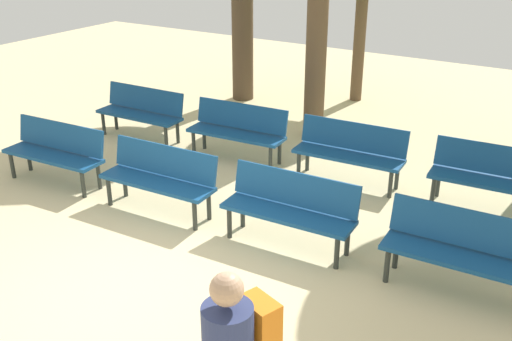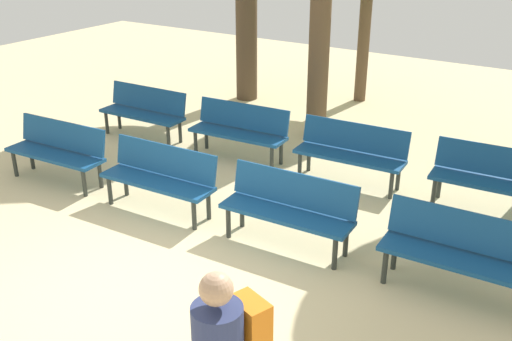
{
  "view_description": "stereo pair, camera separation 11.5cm",
  "coord_description": "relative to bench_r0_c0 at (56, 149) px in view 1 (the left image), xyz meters",
  "views": [
    {
      "loc": [
        3.72,
        -3.8,
        3.68
      ],
      "look_at": [
        0.0,
        2.23,
        0.55
      ],
      "focal_mm": 41.42,
      "sensor_mm": 36.0,
      "label": 1
    },
    {
      "loc": [
        3.81,
        -3.74,
        3.68
      ],
      "look_at": [
        0.0,
        2.23,
        0.55
      ],
      "focal_mm": 41.42,
      "sensor_mm": 36.0,
      "label": 2
    }
  ],
  "objects": [
    {
      "name": "bench_r1_c0",
      "position": [
        -0.19,
        2.05,
        0.0
      ],
      "size": [
        1.61,
        0.53,
        0.87
      ],
      "rotation": [
        0.0,
        0.0,
        0.03
      ],
      "color": "navy",
      "rests_on": "ground_plane"
    },
    {
      "name": "bench_r1_c2",
      "position": [
        3.64,
        2.24,
        0.0
      ],
      "size": [
        1.62,
        0.57,
        0.87
      ],
      "rotation": [
        0.0,
        0.0,
        0.05
      ],
      "color": "navy",
      "rests_on": "ground_plane"
    },
    {
      "name": "bench_r0_c1",
      "position": [
        1.88,
        0.09,
        0.0
      ],
      "size": [
        1.62,
        0.55,
        0.87
      ],
      "rotation": [
        0.0,
        0.0,
        0.04
      ],
      "color": "navy",
      "rests_on": "ground_plane"
    },
    {
      "name": "bench_r1_c3",
      "position": [
        5.61,
        2.4,
        0.0
      ],
      "size": [
        1.63,
        0.58,
        0.87
      ],
      "rotation": [
        0.0,
        0.0,
        0.06
      ],
      "color": "navy",
      "rests_on": "ground_plane"
    },
    {
      "name": "bench_r0_c3",
      "position": [
        5.72,
        0.32,
        0.0
      ],
      "size": [
        1.62,
        0.54,
        0.87
      ],
      "rotation": [
        0.0,
        0.0,
        0.04
      ],
      "color": "navy",
      "rests_on": "ground_plane"
    },
    {
      "name": "bench_r0_c2",
      "position": [
        3.75,
        0.22,
        0.0
      ],
      "size": [
        1.62,
        0.55,
        0.87
      ],
      "rotation": [
        0.0,
        0.0,
        0.04
      ],
      "color": "navy",
      "rests_on": "ground_plane"
    },
    {
      "name": "tree_1",
      "position": [
        2.32,
        3.72,
        0.92
      ],
      "size": [
        0.36,
        0.36,
        2.85
      ],
      "color": "brown",
      "rests_on": "ground_plane"
    },
    {
      "name": "bench_r0_c0",
      "position": [
        0.0,
        0.0,
        0.0
      ],
      "size": [
        1.63,
        0.58,
        0.87
      ],
      "rotation": [
        0.0,
        0.0,
        0.06
      ],
      "color": "navy",
      "rests_on": "ground_plane"
    },
    {
      "name": "ground_plane",
      "position": [
        2.93,
        -1.44,
        -0.5
      ],
      "size": [
        24.0,
        24.0,
        0.0
      ],
      "primitive_type": "plane",
      "color": "beige"
    },
    {
      "name": "bench_r1_c1",
      "position": [
        1.76,
        2.15,
        0.0
      ],
      "size": [
        1.63,
        0.59,
        0.87
      ],
      "rotation": [
        0.0,
        0.0,
        0.07
      ],
      "color": "navy",
      "rests_on": "ground_plane"
    }
  ]
}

